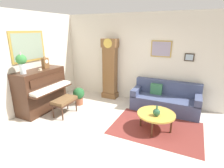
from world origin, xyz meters
TOP-DOWN VIEW (x-y plane):
  - ground_plane at (0.00, 0.00)m, footprint 6.40×6.00m
  - wall_left at (-2.60, 0.01)m, footprint 0.13×4.90m
  - wall_back at (0.01, 2.40)m, footprint 5.30×0.13m
  - area_rug at (1.05, 0.78)m, footprint 2.10×1.50m
  - piano at (-2.23, 0.40)m, footprint 0.87×1.44m
  - piano_bench at (-1.42, 0.42)m, footprint 0.42×0.70m
  - grandfather_clock at (-0.86, 2.16)m, footprint 0.52×0.34m
  - couch at (1.05, 1.95)m, footprint 1.90×0.80m
  - coffee_table at (1.04, 0.73)m, footprint 0.88×0.88m
  - mantel_clock at (-2.23, 0.66)m, footprint 0.13×0.18m
  - flower_vase at (-2.23, -0.10)m, footprint 0.26×0.26m
  - teacup at (-2.14, 0.37)m, footprint 0.12×0.12m
  - green_jug at (1.06, 0.60)m, footprint 0.17×0.17m
  - potted_plant at (-1.48, 1.17)m, footprint 0.36×0.36m

SIDE VIEW (x-z plane):
  - ground_plane at x=0.00m, z-range -0.10..0.00m
  - area_rug at x=1.05m, z-range 0.00..0.01m
  - couch at x=1.05m, z-range -0.11..0.73m
  - potted_plant at x=-1.48m, z-range 0.04..0.60m
  - coffee_table at x=1.04m, z-range 0.18..0.61m
  - piano_bench at x=-1.42m, z-range 0.17..0.65m
  - green_jug at x=1.06m, z-range 0.39..0.63m
  - piano at x=-2.23m, z-range 0.01..1.22m
  - grandfather_clock at x=-0.86m, z-range -0.05..1.98m
  - teacup at x=-2.14m, z-range 1.21..1.27m
  - mantel_clock at x=-2.23m, z-range 1.20..1.58m
  - wall_back at x=0.01m, z-range 0.00..2.80m
  - wall_left at x=-2.60m, z-range 0.01..2.81m
  - flower_vase at x=-2.23m, z-range 1.24..1.82m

